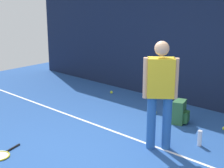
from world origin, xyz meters
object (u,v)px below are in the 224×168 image
tennis_ball_near_player (224,128)px  tennis_ball_by_fence (155,112)px  tennis_racket (0,155)px  water_bottle (200,138)px  tennis_player (160,89)px  tennis_ball_mid_court (111,92)px  backpack (180,112)px

tennis_ball_near_player → tennis_ball_by_fence: 1.40m
tennis_racket → water_bottle: water_bottle is taller
tennis_player → tennis_racket: 2.61m
tennis_ball_mid_court → water_bottle: 3.19m
tennis_racket → tennis_ball_mid_court: size_ratio=9.66×
tennis_ball_by_fence → water_bottle: 1.54m
tennis_ball_mid_court → backpack: bearing=-13.3°
tennis_player → backpack: 1.40m
tennis_ball_mid_court → water_bottle: water_bottle is taller
tennis_racket → tennis_ball_by_fence: 3.12m
tennis_player → tennis_ball_by_fence: tennis_player is taller
backpack → tennis_ball_by_fence: bearing=65.1°
tennis_player → tennis_ball_near_player: tennis_player is taller
tennis_ball_by_fence → tennis_ball_mid_court: same height
tennis_ball_near_player → backpack: bearing=-162.7°
tennis_ball_near_player → tennis_ball_mid_court: same height
tennis_racket → water_bottle: (2.03, 2.35, 0.12)m
tennis_player → tennis_racket: (-1.60, -1.83, -0.95)m
backpack → water_bottle: (0.75, -0.62, -0.08)m
tennis_ball_near_player → tennis_ball_mid_court: 3.01m
tennis_racket → tennis_ball_mid_court: 3.62m
tennis_racket → tennis_ball_by_fence: (0.66, 3.05, 0.02)m
tennis_player → tennis_racket: bearing=9.7°
tennis_ball_near_player → tennis_player: bearing=-108.4°
backpack → tennis_ball_mid_court: (-2.22, 0.52, -0.18)m
water_bottle → tennis_racket: bearing=-130.9°
tennis_player → water_bottle: 1.08m
water_bottle → tennis_ball_mid_court: bearing=158.9°
tennis_player → tennis_ball_near_player: 1.73m
tennis_player → water_bottle: (0.44, 0.52, -0.84)m
water_bottle → tennis_player: bearing=-130.1°
tennis_player → tennis_ball_near_player: (0.46, 1.38, -0.93)m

